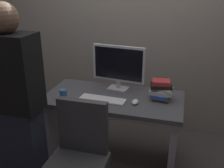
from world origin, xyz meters
TOP-DOWN VIEW (x-y plane):
  - ground_plane at (0.00, 0.00)m, footprint 9.00×9.00m
  - wall_back at (0.00, 0.84)m, footprint 6.40×0.10m
  - desk at (0.00, 0.00)m, footprint 1.32×0.66m
  - office_chair at (-0.09, -0.71)m, footprint 0.52×0.52m
  - person_at_desk at (-0.59, -0.68)m, footprint 0.40×0.24m
  - monitor at (0.00, 0.19)m, footprint 0.54×0.16m
  - keyboard at (-0.07, -0.11)m, footprint 0.44×0.15m
  - mouse at (0.23, -0.09)m, footprint 0.06×0.10m
  - cup_near_keyboard at (-0.45, -0.16)m, footprint 0.07×0.07m
  - book_stack at (0.44, 0.06)m, footprint 0.22×0.17m

SIDE VIEW (x-z plane):
  - ground_plane at x=0.00m, z-range 0.00..0.00m
  - office_chair at x=-0.09m, z-range -0.04..0.90m
  - desk at x=0.00m, z-range 0.13..0.86m
  - keyboard at x=-0.07m, z-range 0.72..0.74m
  - mouse at x=0.23m, z-range 0.72..0.76m
  - cup_near_keyboard at x=-0.45m, z-range 0.72..0.81m
  - book_stack at x=0.44m, z-range 0.72..0.91m
  - person_at_desk at x=-0.59m, z-range 0.02..1.66m
  - monitor at x=0.00m, z-range 0.75..1.21m
  - wall_back at x=0.00m, z-range 0.00..3.00m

